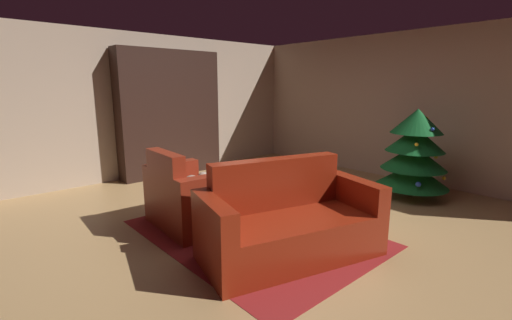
{
  "coord_description": "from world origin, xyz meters",
  "views": [
    {
      "loc": [
        2.95,
        -2.91,
        1.63
      ],
      "look_at": [
        -0.15,
        -0.16,
        0.76
      ],
      "focal_mm": 24.74,
      "sensor_mm": 36.0,
      "label": 1
    }
  ],
  "objects_px": {
    "bookshelf_unit": "(177,114)",
    "couch_red": "(288,224)",
    "book_stack_on_table": "(249,190)",
    "bottle_on_table": "(246,188)",
    "decorated_tree": "(414,153)",
    "armchair_red": "(186,200)",
    "coffee_table": "(245,198)"
  },
  "relations": [
    {
      "from": "book_stack_on_table",
      "to": "bottle_on_table",
      "type": "height_order",
      "value": "bottle_on_table"
    },
    {
      "from": "armchair_red",
      "to": "couch_red",
      "type": "height_order",
      "value": "armchair_red"
    },
    {
      "from": "bookshelf_unit",
      "to": "coffee_table",
      "type": "distance_m",
      "value": 3.14
    },
    {
      "from": "book_stack_on_table",
      "to": "couch_red",
      "type": "bearing_deg",
      "value": -7.47
    },
    {
      "from": "coffee_table",
      "to": "bookshelf_unit",
      "type": "bearing_deg",
      "value": 164.47
    },
    {
      "from": "bookshelf_unit",
      "to": "book_stack_on_table",
      "type": "bearing_deg",
      "value": -14.84
    },
    {
      "from": "bookshelf_unit",
      "to": "decorated_tree",
      "type": "height_order",
      "value": "bookshelf_unit"
    },
    {
      "from": "armchair_red",
      "to": "couch_red",
      "type": "relative_size",
      "value": 0.57
    },
    {
      "from": "coffee_table",
      "to": "bottle_on_table",
      "type": "height_order",
      "value": "bottle_on_table"
    },
    {
      "from": "armchair_red",
      "to": "decorated_tree",
      "type": "distance_m",
      "value": 3.37
    },
    {
      "from": "bookshelf_unit",
      "to": "book_stack_on_table",
      "type": "distance_m",
      "value": 3.15
    },
    {
      "from": "bottle_on_table",
      "to": "book_stack_on_table",
      "type": "bearing_deg",
      "value": 128.08
    },
    {
      "from": "bottle_on_table",
      "to": "couch_red",
      "type": "bearing_deg",
      "value": 3.87
    },
    {
      "from": "couch_red",
      "to": "decorated_tree",
      "type": "distance_m",
      "value": 2.77
    },
    {
      "from": "bottle_on_table",
      "to": "bookshelf_unit",
      "type": "bearing_deg",
      "value": 163.36
    },
    {
      "from": "decorated_tree",
      "to": "armchair_red",
      "type": "bearing_deg",
      "value": -111.29
    },
    {
      "from": "decorated_tree",
      "to": "bottle_on_table",
      "type": "bearing_deg",
      "value": -100.74
    },
    {
      "from": "bookshelf_unit",
      "to": "decorated_tree",
      "type": "relative_size",
      "value": 1.73
    },
    {
      "from": "bookshelf_unit",
      "to": "decorated_tree",
      "type": "xyz_separation_m",
      "value": [
        3.62,
        1.87,
        -0.45
      ]
    },
    {
      "from": "decorated_tree",
      "to": "coffee_table",
      "type": "bearing_deg",
      "value": -103.98
    },
    {
      "from": "bottle_on_table",
      "to": "decorated_tree",
      "type": "distance_m",
      "value": 2.84
    },
    {
      "from": "bookshelf_unit",
      "to": "couch_red",
      "type": "height_order",
      "value": "bookshelf_unit"
    },
    {
      "from": "bookshelf_unit",
      "to": "couch_red",
      "type": "relative_size",
      "value": 1.21
    },
    {
      "from": "book_stack_on_table",
      "to": "bottle_on_table",
      "type": "xyz_separation_m",
      "value": [
        0.1,
        -0.13,
        0.07
      ]
    },
    {
      "from": "book_stack_on_table",
      "to": "coffee_table",
      "type": "bearing_deg",
      "value": -141.48
    },
    {
      "from": "decorated_tree",
      "to": "couch_red",
      "type": "bearing_deg",
      "value": -88.57
    },
    {
      "from": "coffee_table",
      "to": "decorated_tree",
      "type": "relative_size",
      "value": 0.49
    },
    {
      "from": "coffee_table",
      "to": "book_stack_on_table",
      "type": "xyz_separation_m",
      "value": [
        0.04,
        0.03,
        0.09
      ]
    },
    {
      "from": "bookshelf_unit",
      "to": "couch_red",
      "type": "distance_m",
      "value": 3.87
    },
    {
      "from": "bookshelf_unit",
      "to": "coffee_table",
      "type": "bearing_deg",
      "value": -15.53
    },
    {
      "from": "armchair_red",
      "to": "coffee_table",
      "type": "height_order",
      "value": "armchair_red"
    },
    {
      "from": "couch_red",
      "to": "book_stack_on_table",
      "type": "relative_size",
      "value": 8.41
    }
  ]
}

